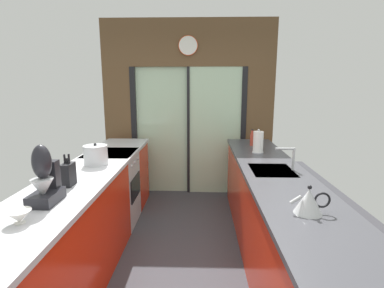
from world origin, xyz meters
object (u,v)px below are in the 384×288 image
Objects in this scene: kettle at (309,201)px; oven_range at (112,189)px; mixing_bowl_far at (19,217)px; stock_pot at (96,155)px; stand_mixer at (45,181)px; soap_bottle at (252,139)px; knife_block at (68,174)px; paper_towel_roll at (258,142)px.

oven_range is at bearing 136.92° from kettle.
oven_range is at bearing 90.56° from mixing_bowl_far.
oven_range is 3.73× the size of stock_pot.
stand_mixer is 1.89× the size of soap_bottle.
mixing_bowl_far is 0.54× the size of knife_block.
knife_block is at bearing 90.00° from mixing_bowl_far.
paper_towel_roll is at bearing -90.00° from soap_bottle.
knife_block is 1.85m from kettle.
knife_block reaches higher than stock_pot.
mixing_bowl_far is 0.68m from knife_block.
soap_bottle is at bearing 43.22° from knife_block.
kettle is at bearing 6.29° from mixing_bowl_far.
paper_towel_roll is (-0.00, 1.73, 0.05)m from kettle.
knife_block is 1.02× the size of kettle.
mixing_bowl_far is 2.95m from soap_bottle.
oven_range is 6.41× the size of mixing_bowl_far.
stock_pot reaches higher than kettle.
oven_range is 1.68m from stand_mixer.
mixing_bowl_far reaches higher than oven_range.
mixing_bowl_far is at bearing -90.00° from stand_mixer.
stand_mixer reaches higher than paper_towel_roll.
mixing_bowl_far is 1.79m from kettle.
kettle is 2.15m from soap_bottle.
knife_block is 1.08× the size of stock_pot.
oven_range is 3.53× the size of kettle.
mixing_bowl_far is 0.34m from stand_mixer.
stand_mixer is (0.02, -1.56, 0.63)m from oven_range.
soap_bottle is 0.77× the size of paper_towel_roll.
oven_range is at bearing 90.68° from stand_mixer.
soap_bottle is (-0.00, 2.15, 0.01)m from kettle.
stand_mixer is (-0.00, -0.36, 0.06)m from knife_block.
stock_pot is at bearing -150.20° from soap_bottle.
stand_mixer is 2.40m from paper_towel_roll.
stock_pot reaches higher than soap_bottle.
stand_mixer is 1.61× the size of kettle.
stand_mixer reaches higher than kettle.
paper_towel_roll is (1.78, 1.92, 0.09)m from mixing_bowl_far.
mixing_bowl_far is (0.02, -1.88, 0.51)m from oven_range.
knife_block reaches higher than kettle.
paper_towel_roll reaches higher than oven_range.
paper_towel_roll reaches higher than knife_block.
knife_block is 0.92× the size of paper_towel_roll.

